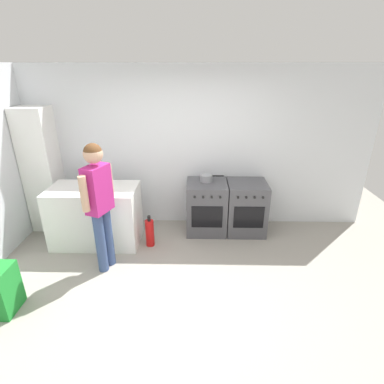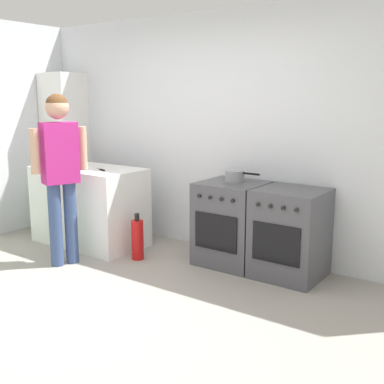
% 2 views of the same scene
% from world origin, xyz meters
% --- Properties ---
extents(ground_plane, '(8.00, 8.00, 0.00)m').
position_xyz_m(ground_plane, '(0.00, 0.00, 0.00)').
color(ground_plane, gray).
extents(back_wall, '(6.00, 0.10, 2.60)m').
position_xyz_m(back_wall, '(0.00, 1.95, 1.30)').
color(back_wall, silver).
rests_on(back_wall, ground).
extents(counter_unit, '(1.30, 0.70, 0.90)m').
position_xyz_m(counter_unit, '(-1.35, 1.20, 0.45)').
color(counter_unit, white).
rests_on(counter_unit, ground).
extents(oven_left, '(0.64, 0.62, 0.85)m').
position_xyz_m(oven_left, '(0.35, 1.58, 0.43)').
color(oven_left, '#4C4C51').
rests_on(oven_left, ground).
extents(oven_right, '(0.62, 0.62, 0.85)m').
position_xyz_m(oven_right, '(0.99, 1.58, 0.43)').
color(oven_right, '#4C4C51').
rests_on(oven_right, ground).
extents(pot, '(0.38, 0.20, 0.11)m').
position_xyz_m(pot, '(0.34, 1.64, 0.91)').
color(pot, gray).
rests_on(pot, oven_left).
extents(knife_paring, '(0.20, 0.11, 0.01)m').
position_xyz_m(knife_paring, '(-1.35, 1.04, 0.91)').
color(knife_paring, silver).
rests_on(knife_paring, counter_unit).
extents(knife_utility, '(0.24, 0.12, 0.01)m').
position_xyz_m(knife_utility, '(-1.12, 1.17, 0.90)').
color(knife_utility, silver).
rests_on(knife_utility, counter_unit).
extents(person, '(0.31, 0.54, 1.73)m').
position_xyz_m(person, '(-1.03, 0.55, 1.05)').
color(person, '#384C7A').
rests_on(person, ground).
extents(fire_extinguisher, '(0.13, 0.13, 0.50)m').
position_xyz_m(fire_extinguisher, '(-0.52, 1.10, 0.22)').
color(fire_extinguisher, red).
rests_on(fire_extinguisher, ground).
extents(larder_cabinet, '(0.48, 0.44, 2.00)m').
position_xyz_m(larder_cabinet, '(-2.30, 1.68, 1.00)').
color(larder_cabinet, white).
rests_on(larder_cabinet, ground).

